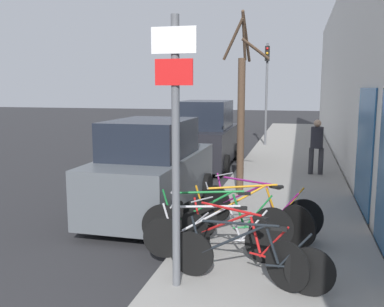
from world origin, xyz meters
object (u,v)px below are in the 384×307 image
Objects in this scene: bicycle_1 at (236,243)px; pedestrian_near at (317,143)px; bicycle_0 at (248,258)px; bicycle_2 at (214,236)px; traffic_light at (267,80)px; signpost at (176,141)px; bicycle_3 at (216,224)px; parked_car_1 at (206,137)px; parked_car_0 at (153,171)px; bicycle_4 at (250,217)px; street_tree at (241,111)px; bicycle_5 at (254,211)px.

pedestrian_near is (1.33, 7.35, 0.55)m from bicycle_1.
bicycle_2 is (-0.59, 0.70, 0.00)m from bicycle_0.
traffic_light reaches higher than bicycle_1.
signpost is 14.40m from traffic_light.
bicycle_2 is 0.48× the size of traffic_light.
pedestrian_near reaches higher than bicycle_0.
parked_car_1 is (-1.90, 7.96, 0.46)m from bicycle_3.
bicycle_1 is 0.85m from bicycle_3.
parked_car_0 is at bearing -98.09° from traffic_light.
bicycle_4 is at bearing -86.68° from traffic_light.
pedestrian_near is 3.60m from street_tree.
signpost is 0.76× the size of traffic_light.
parked_car_0 is at bearing 29.50° from bicycle_2.
traffic_light reaches higher than pedestrian_near.
signpost is 2.10× the size of pedestrian_near.
bicycle_1 is at bearing -101.26° from pedestrian_near.
bicycle_3 is 8.19m from parked_car_1.
bicycle_0 is 7.89m from pedestrian_near.
street_tree reaches higher than bicycle_1.
parked_car_0 is at bearing -90.59° from parked_car_1.
bicycle_0 is 0.49m from bicycle_1.
parked_car_1 is (-0.11, 5.86, 0.08)m from parked_car_0.
bicycle_0 is at bearing -52.91° from parked_car_0.
signpost is 1.82m from bicycle_2.
bicycle_1 is 0.47× the size of parked_car_0.
signpost reaches higher than bicycle_0.
bicycle_2 is at bearing 47.48° from bicycle_0.
bicycle_1 is (0.68, 0.66, -1.51)m from signpost.
street_tree is (-0.18, 4.22, 1.64)m from bicycle_2.
bicycle_3 is 0.99× the size of bicycle_4.
street_tree is at bearing -124.14° from pedestrian_near.
bicycle_3 is at bearing 118.99° from bicycle_4.
bicycle_3 is 0.67m from bicycle_4.
parked_car_0 reaches higher than bicycle_5.
bicycle_1 is at bearing -158.33° from bicycle_3.
street_tree is at bearing 40.68° from bicycle_1.
parked_car_1 is at bearing -108.23° from traffic_light.
bicycle_4 is (0.05, 1.22, 0.03)m from bicycle_1.
street_tree is 9.27m from traffic_light.
bicycle_5 reaches higher than bicycle_0.
bicycle_4 is at bearing -148.23° from bicycle_5.
bicycle_2 is at bearing 88.17° from bicycle_1.
pedestrian_near reaches higher than bicycle_1.
parked_car_1 is at bearing 99.94° from signpost.
bicycle_3 is 1.15× the size of bicycle_5.
bicycle_0 is at bearing -76.06° from parked_car_1.
bicycle_5 is (0.76, 2.29, -1.49)m from signpost.
pedestrian_near is at bearing 22.64° from bicycle_5.
bicycle_3 is 0.57× the size of parked_car_0.
pedestrian_near is 0.38× the size of street_tree.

